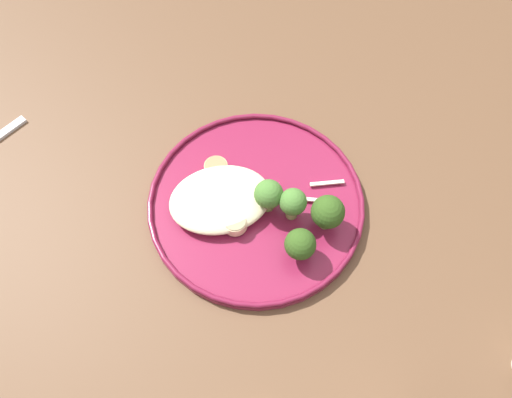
{
  "coord_description": "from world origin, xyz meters",
  "views": [
    {
      "loc": [
        0.08,
        0.33,
        1.35
      ],
      "look_at": [
        0.01,
        0.02,
        0.76
      ],
      "focal_mm": 35.47,
      "sensor_mm": 36.0,
      "label": 1
    }
  ],
  "objects_px": {
    "broccoli_floret_left_leaning": "(328,212)",
    "broccoli_floret_right_tilted": "(271,194)",
    "seared_scallop_half_hidden": "(235,187)",
    "dinner_plate": "(256,203)",
    "seared_scallop_center_golden": "(235,223)",
    "broccoli_floret_front_edge": "(300,244)",
    "seared_scallop_tiny_bay": "(220,200)",
    "seared_scallop_right_edge": "(216,168)",
    "broccoli_floret_split_head": "(293,203)"
  },
  "relations": [
    {
      "from": "dinner_plate",
      "to": "broccoli_floret_front_edge",
      "type": "xyz_separation_m",
      "value": [
        -0.04,
        0.08,
        0.03
      ]
    },
    {
      "from": "seared_scallop_center_golden",
      "to": "broccoli_floret_front_edge",
      "type": "height_order",
      "value": "broccoli_floret_front_edge"
    },
    {
      "from": "seared_scallop_tiny_bay",
      "to": "seared_scallop_half_hidden",
      "type": "height_order",
      "value": "same"
    },
    {
      "from": "seared_scallop_center_golden",
      "to": "broccoli_floret_right_tilted",
      "type": "xyz_separation_m",
      "value": [
        -0.05,
        -0.02,
        0.02
      ]
    },
    {
      "from": "broccoli_floret_front_edge",
      "to": "broccoli_floret_right_tilted",
      "type": "height_order",
      "value": "broccoli_floret_right_tilted"
    },
    {
      "from": "seared_scallop_tiny_bay",
      "to": "broccoli_floret_front_edge",
      "type": "relative_size",
      "value": 0.48
    },
    {
      "from": "dinner_plate",
      "to": "seared_scallop_right_edge",
      "type": "height_order",
      "value": "seared_scallop_right_edge"
    },
    {
      "from": "seared_scallop_tiny_bay",
      "to": "dinner_plate",
      "type": "bearing_deg",
      "value": 170.32
    },
    {
      "from": "seared_scallop_half_hidden",
      "to": "broccoli_floret_front_edge",
      "type": "distance_m",
      "value": 0.12
    },
    {
      "from": "seared_scallop_center_golden",
      "to": "seared_scallop_half_hidden",
      "type": "relative_size",
      "value": 0.99
    },
    {
      "from": "seared_scallop_half_hidden",
      "to": "broccoli_floret_split_head",
      "type": "xyz_separation_m",
      "value": [
        -0.06,
        0.05,
        0.02
      ]
    },
    {
      "from": "broccoli_floret_split_head",
      "to": "broccoli_floret_right_tilted",
      "type": "xyz_separation_m",
      "value": [
        0.02,
        -0.02,
        -0.0
      ]
    },
    {
      "from": "broccoli_floret_left_leaning",
      "to": "seared_scallop_right_edge",
      "type": "bearing_deg",
      "value": -41.69
    },
    {
      "from": "dinner_plate",
      "to": "broccoli_floret_front_edge",
      "type": "distance_m",
      "value": 0.1
    },
    {
      "from": "seared_scallop_half_hidden",
      "to": "broccoli_floret_left_leaning",
      "type": "distance_m",
      "value": 0.13
    },
    {
      "from": "broccoli_floret_split_head",
      "to": "broccoli_floret_left_leaning",
      "type": "bearing_deg",
      "value": 149.65
    },
    {
      "from": "broccoli_floret_left_leaning",
      "to": "broccoli_floret_right_tilted",
      "type": "xyz_separation_m",
      "value": [
        0.06,
        -0.04,
        -0.0
      ]
    },
    {
      "from": "dinner_plate",
      "to": "seared_scallop_right_edge",
      "type": "bearing_deg",
      "value": -53.93
    },
    {
      "from": "seared_scallop_right_edge",
      "to": "broccoli_floret_front_edge",
      "type": "distance_m",
      "value": 0.17
    },
    {
      "from": "dinner_plate",
      "to": "broccoli_floret_left_leaning",
      "type": "xyz_separation_m",
      "value": [
        -0.08,
        0.05,
        0.04
      ]
    },
    {
      "from": "dinner_plate",
      "to": "seared_scallop_half_hidden",
      "type": "height_order",
      "value": "seared_scallop_half_hidden"
    },
    {
      "from": "seared_scallop_half_hidden",
      "to": "broccoli_floret_front_edge",
      "type": "xyz_separation_m",
      "value": [
        -0.06,
        0.11,
        0.02
      ]
    },
    {
      "from": "seared_scallop_tiny_bay",
      "to": "seared_scallop_center_golden",
      "type": "relative_size",
      "value": 0.78
    },
    {
      "from": "broccoli_floret_front_edge",
      "to": "broccoli_floret_split_head",
      "type": "bearing_deg",
      "value": -94.92
    },
    {
      "from": "broccoli_floret_front_edge",
      "to": "broccoli_floret_right_tilted",
      "type": "relative_size",
      "value": 0.94
    },
    {
      "from": "seared_scallop_half_hidden",
      "to": "seared_scallop_tiny_bay",
      "type": "bearing_deg",
      "value": 34.44
    },
    {
      "from": "dinner_plate",
      "to": "broccoli_floret_left_leaning",
      "type": "bearing_deg",
      "value": 147.65
    },
    {
      "from": "broccoli_floret_split_head",
      "to": "broccoli_floret_right_tilted",
      "type": "height_order",
      "value": "same"
    },
    {
      "from": "seared_scallop_tiny_bay",
      "to": "broccoli_floret_front_edge",
      "type": "height_order",
      "value": "broccoli_floret_front_edge"
    },
    {
      "from": "seared_scallop_half_hidden",
      "to": "dinner_plate",
      "type": "bearing_deg",
      "value": 134.73
    },
    {
      "from": "dinner_plate",
      "to": "broccoli_floret_split_head",
      "type": "bearing_deg",
      "value": 145.85
    },
    {
      "from": "seared_scallop_center_golden",
      "to": "broccoli_floret_right_tilted",
      "type": "relative_size",
      "value": 0.58
    },
    {
      "from": "seared_scallop_center_golden",
      "to": "broccoli_floret_front_edge",
      "type": "distance_m",
      "value": 0.09
    },
    {
      "from": "seared_scallop_right_edge",
      "to": "seared_scallop_half_hidden",
      "type": "bearing_deg",
      "value": 118.97
    },
    {
      "from": "dinner_plate",
      "to": "seared_scallop_half_hidden",
      "type": "relative_size",
      "value": 9.02
    },
    {
      "from": "broccoli_floret_left_leaning",
      "to": "broccoli_floret_right_tilted",
      "type": "bearing_deg",
      "value": -32.65
    },
    {
      "from": "dinner_plate",
      "to": "seared_scallop_center_golden",
      "type": "height_order",
      "value": "seared_scallop_center_golden"
    },
    {
      "from": "seared_scallop_half_hidden",
      "to": "broccoli_floret_right_tilted",
      "type": "distance_m",
      "value": 0.06
    },
    {
      "from": "dinner_plate",
      "to": "seared_scallop_center_golden",
      "type": "distance_m",
      "value": 0.05
    },
    {
      "from": "seared_scallop_tiny_bay",
      "to": "broccoli_floret_left_leaning",
      "type": "relative_size",
      "value": 0.42
    },
    {
      "from": "seared_scallop_center_golden",
      "to": "seared_scallop_half_hidden",
      "type": "xyz_separation_m",
      "value": [
        -0.01,
        -0.05,
        -0.0
      ]
    },
    {
      "from": "seared_scallop_half_hidden",
      "to": "broccoli_floret_right_tilted",
      "type": "relative_size",
      "value": 0.58
    },
    {
      "from": "seared_scallop_right_edge",
      "to": "broccoli_floret_right_tilted",
      "type": "bearing_deg",
      "value": 130.84
    },
    {
      "from": "seared_scallop_right_edge",
      "to": "broccoli_floret_split_head",
      "type": "xyz_separation_m",
      "value": [
        -0.08,
        0.09,
        0.02
      ]
    },
    {
      "from": "broccoli_floret_split_head",
      "to": "broccoli_floret_right_tilted",
      "type": "bearing_deg",
      "value": -36.05
    },
    {
      "from": "dinner_plate",
      "to": "broccoli_floret_left_leaning",
      "type": "distance_m",
      "value": 0.1
    },
    {
      "from": "seared_scallop_tiny_bay",
      "to": "seared_scallop_center_golden",
      "type": "bearing_deg",
      "value": 108.3
    },
    {
      "from": "seared_scallop_half_hidden",
      "to": "broccoli_floret_right_tilted",
      "type": "bearing_deg",
      "value": 139.95
    },
    {
      "from": "seared_scallop_right_edge",
      "to": "broccoli_floret_left_leaning",
      "type": "bearing_deg",
      "value": 138.31
    },
    {
      "from": "seared_scallop_tiny_bay",
      "to": "seared_scallop_center_golden",
      "type": "distance_m",
      "value": 0.04
    }
  ]
}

